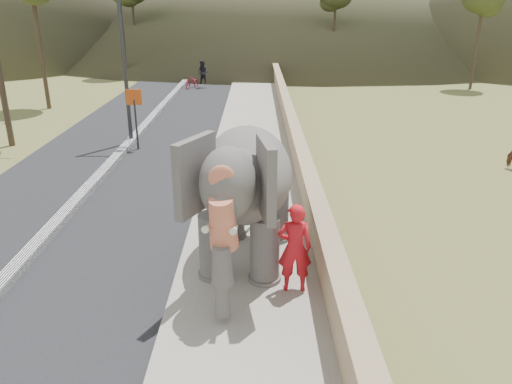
% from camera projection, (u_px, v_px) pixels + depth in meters
% --- Properties ---
extents(road, '(7.00, 120.00, 0.03)m').
position_uv_depth(road, '(93.00, 187.00, 15.84)').
color(road, black).
rests_on(road, ground).
extents(median, '(0.35, 120.00, 0.22)m').
position_uv_depth(median, '(92.00, 184.00, 15.81)').
color(median, black).
rests_on(median, ground).
extents(walkway, '(3.00, 120.00, 0.15)m').
position_uv_depth(walkway, '(250.00, 185.00, 15.82)').
color(walkway, '#9E9687').
rests_on(walkway, ground).
extents(parapet, '(0.30, 120.00, 1.10)m').
position_uv_depth(parapet, '(302.00, 171.00, 15.65)').
color(parapet, tan).
rests_on(parapet, ground).
extents(lamppost, '(1.76, 0.36, 8.00)m').
position_uv_depth(lamppost, '(128.00, 20.00, 19.07)').
color(lamppost, '#29292D').
rests_on(lamppost, ground).
extents(signboard, '(0.60, 0.08, 2.40)m').
position_uv_depth(signboard, '(135.00, 109.00, 19.30)').
color(signboard, '#2D2D33').
rests_on(signboard, ground).
extents(distant_car, '(4.24, 1.73, 1.44)m').
position_uv_depth(distant_car, '(463.00, 65.00, 40.76)').
color(distant_car, '#B4B5BB').
rests_on(distant_car, ground).
extents(elephant_and_man, '(2.77, 4.54, 3.09)m').
position_uv_depth(elephant_and_man, '(248.00, 193.00, 10.70)').
color(elephant_and_man, '#66605C').
rests_on(elephant_and_man, ground).
extents(motorcyclist, '(1.82, 1.69, 1.86)m').
position_uv_depth(motorcyclist, '(197.00, 77.00, 33.83)').
color(motorcyclist, maroon).
rests_on(motorcyclist, ground).
extents(trees, '(47.45, 40.70, 8.76)m').
position_uv_depth(trees, '(273.00, 30.00, 30.14)').
color(trees, '#473828').
rests_on(trees, ground).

